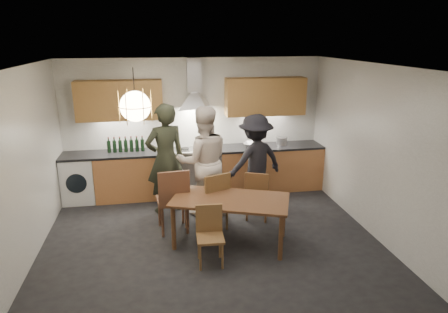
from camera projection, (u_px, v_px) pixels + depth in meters
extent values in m
plane|color=black|center=(211.00, 240.00, 6.07)|extent=(5.00, 5.00, 0.00)
cube|color=white|center=(194.00, 125.00, 7.82)|extent=(5.00, 0.02, 2.60)
cube|color=white|center=(246.00, 231.00, 3.58)|extent=(5.00, 0.02, 2.60)
cube|color=white|center=(24.00, 168.00, 5.28)|extent=(0.02, 4.50, 2.60)
cube|color=white|center=(372.00, 150.00, 6.11)|extent=(0.02, 4.50, 2.60)
cube|color=white|center=(210.00, 66.00, 5.32)|extent=(5.00, 4.50, 0.02)
cube|color=#D68B52|center=(135.00, 176.00, 7.59)|extent=(1.45, 0.60, 0.86)
cube|color=#D68B52|center=(270.00, 168.00, 8.03)|extent=(2.05, 0.60, 0.86)
cube|color=white|center=(79.00, 179.00, 7.42)|extent=(0.58, 0.58, 0.85)
cube|color=black|center=(117.00, 154.00, 7.41)|extent=(2.05, 0.62, 0.04)
cube|color=black|center=(270.00, 147.00, 7.90)|extent=(2.05, 0.62, 0.04)
cube|color=silver|center=(197.00, 174.00, 7.80)|extent=(0.90, 0.60, 0.80)
cube|color=black|center=(199.00, 180.00, 7.53)|extent=(0.78, 0.02, 0.42)
cube|color=slate|center=(196.00, 152.00, 7.67)|extent=(0.90, 0.60, 0.08)
cube|color=silver|center=(198.00, 153.00, 7.41)|extent=(0.90, 0.08, 0.04)
cube|color=tan|center=(119.00, 100.00, 7.26)|extent=(1.55, 0.35, 0.72)
cube|color=tan|center=(265.00, 96.00, 7.72)|extent=(1.55, 0.35, 0.72)
cube|color=silver|center=(194.00, 75.00, 7.41)|extent=(0.26, 0.22, 0.62)
cylinder|color=black|center=(134.00, 87.00, 5.13)|extent=(0.01, 0.01, 0.50)
sphere|color=#FFE0A5|center=(135.00, 106.00, 5.21)|extent=(0.40, 0.40, 0.40)
torus|color=gold|center=(135.00, 106.00, 5.21)|extent=(0.43, 0.43, 0.01)
cube|color=brown|center=(230.00, 200.00, 5.81)|extent=(1.87, 1.38, 0.04)
cylinder|color=brown|center=(173.00, 228.00, 5.73)|extent=(0.07, 0.07, 0.67)
cylinder|color=brown|center=(187.00, 209.00, 6.38)|extent=(0.07, 0.07, 0.67)
cylinder|color=brown|center=(281.00, 238.00, 5.45)|extent=(0.07, 0.07, 0.67)
cylinder|color=brown|center=(283.00, 216.00, 6.10)|extent=(0.07, 0.07, 0.67)
cube|color=brown|center=(173.00, 200.00, 6.26)|extent=(0.53, 0.53, 0.05)
cube|color=brown|center=(174.00, 188.00, 5.98)|extent=(0.48, 0.10, 0.52)
cylinder|color=brown|center=(183.00, 209.00, 6.57)|extent=(0.04, 0.04, 0.49)
cylinder|color=brown|center=(187.00, 219.00, 6.21)|extent=(0.04, 0.04, 0.49)
cylinder|color=brown|center=(159.00, 212.00, 6.46)|extent=(0.04, 0.04, 0.49)
cylinder|color=brown|center=(163.00, 222.00, 6.11)|extent=(0.04, 0.04, 0.49)
cube|color=brown|center=(212.00, 201.00, 6.34)|extent=(0.56, 0.56, 0.04)
cube|color=brown|center=(218.00, 190.00, 6.10)|extent=(0.42, 0.19, 0.48)
cylinder|color=brown|center=(216.00, 209.00, 6.64)|extent=(0.04, 0.04, 0.45)
cylinder|color=brown|center=(227.00, 217.00, 6.35)|extent=(0.04, 0.04, 0.45)
cylinder|color=brown|center=(197.00, 213.00, 6.47)|extent=(0.04, 0.04, 0.45)
cylinder|color=brown|center=(207.00, 222.00, 6.18)|extent=(0.04, 0.04, 0.45)
cube|color=brown|center=(258.00, 195.00, 6.71)|extent=(0.51, 0.51, 0.04)
cube|color=brown|center=(257.00, 186.00, 6.47)|extent=(0.37, 0.19, 0.43)
cylinder|color=brown|center=(268.00, 204.00, 6.88)|extent=(0.03, 0.03, 0.40)
cylinder|color=brown|center=(266.00, 212.00, 6.58)|extent=(0.03, 0.03, 0.40)
cylinder|color=brown|center=(250.00, 202.00, 6.95)|extent=(0.03, 0.03, 0.40)
cylinder|color=brown|center=(247.00, 210.00, 6.66)|extent=(0.03, 0.03, 0.40)
cube|color=brown|center=(210.00, 238.00, 5.34)|extent=(0.38, 0.38, 0.03)
cube|color=brown|center=(209.00, 218.00, 5.43)|extent=(0.36, 0.05, 0.40)
cylinder|color=brown|center=(200.00, 258.00, 5.24)|extent=(0.03, 0.03, 0.37)
cylinder|color=brown|center=(199.00, 247.00, 5.52)|extent=(0.03, 0.03, 0.37)
cylinder|color=brown|center=(222.00, 256.00, 5.27)|extent=(0.03, 0.03, 0.37)
cylinder|color=brown|center=(220.00, 245.00, 5.55)|extent=(0.03, 0.03, 0.37)
imported|color=black|center=(166.00, 159.00, 6.84)|extent=(0.81, 0.66, 1.92)
imported|color=beige|center=(203.00, 161.00, 6.76)|extent=(0.95, 0.75, 1.89)
imported|color=black|center=(255.00, 161.00, 7.14)|extent=(1.23, 0.96, 1.68)
imported|color=silver|center=(252.00, 145.00, 7.82)|extent=(0.43, 0.43, 0.08)
cylinder|color=silver|center=(282.00, 141.00, 7.94)|extent=(0.27, 0.27, 0.15)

